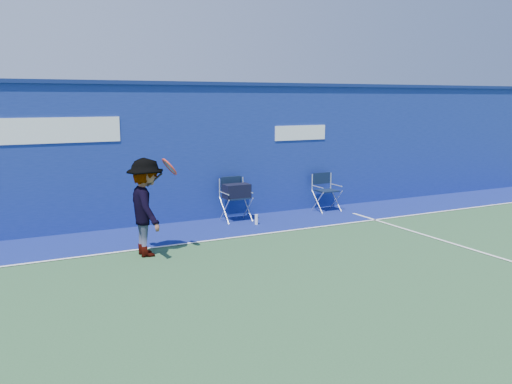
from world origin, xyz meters
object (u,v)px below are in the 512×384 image
directors_chair_left (236,203)px  water_bottle (256,220)px  tennis_player (146,207)px  directors_chair_right (326,199)px

directors_chair_left → water_bottle: size_ratio=4.22×
water_bottle → tennis_player: bearing=-156.5°
water_bottle → tennis_player: 3.09m
directors_chair_right → tennis_player: bearing=-160.4°
directors_chair_right → tennis_player: (-4.96, -1.77, 0.57)m
directors_chair_right → water_bottle: 2.29m
water_bottle → directors_chair_right: bearing=14.5°
tennis_player → directors_chair_right: bearing=19.6°
directors_chair_left → tennis_player: (-2.52, -1.76, 0.44)m
directors_chair_left → water_bottle: (0.23, -0.57, -0.30)m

